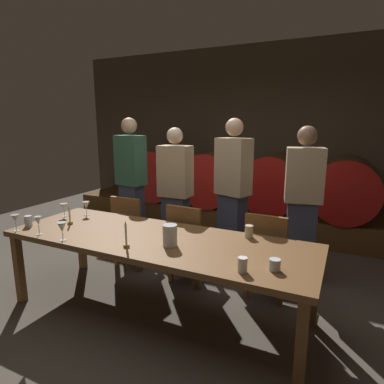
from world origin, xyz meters
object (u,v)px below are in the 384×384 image
(cup_center_left, at_px, (249,231))
(wine_glass_left, at_px, (64,207))
(wine_glass_far_left, at_px, (15,219))
(guest_far_right, at_px, (302,205))
(wine_barrel_far_left, at_px, (164,174))
(candle_left, at_px, (70,218))
(guest_center_left, at_px, (175,196))
(cup_far_right, at_px, (275,265))
(wine_barrel_center_left, at_px, (215,178))
(pitcher, at_px, (170,235))
(chair_left, at_px, (132,228))
(wine_barrel_center_right, at_px, (275,183))
(wine_glass_right, at_px, (38,221))
(guest_far_left, at_px, (131,183))
(cup_center_right, at_px, (242,265))
(wine_glass_far_right, at_px, (62,228))
(candle_right, at_px, (126,240))
(wine_glass_center, at_px, (86,205))
(cup_far_left, at_px, (28,221))
(wine_barrel_far_right, at_px, (346,188))
(chair_right, at_px, (267,251))
(guest_center_right, at_px, (233,194))
(dining_table, at_px, (156,244))
(chair_center, at_px, (188,240))

(cup_center_left, bearing_deg, wine_glass_left, -173.42)
(wine_glass_far_left, bearing_deg, guest_far_right, 35.10)
(wine_barrel_far_left, distance_m, candle_left, 2.83)
(guest_center_left, xyz_separation_m, cup_far_right, (1.47, -1.27, -0.08))
(wine_barrel_center_left, relative_size, pitcher, 5.31)
(chair_left, bearing_deg, cup_center_left, 166.99)
(wine_barrel_center_right, distance_m, wine_glass_right, 3.45)
(wine_glass_right, bearing_deg, wine_barrel_far_left, 99.65)
(guest_far_left, relative_size, cup_far_right, 21.79)
(wine_barrel_far_left, height_order, cup_center_right, wine_barrel_far_left)
(candle_left, relative_size, wine_glass_far_right, 1.31)
(wine_glass_right, relative_size, cup_center_right, 1.62)
(candle_right, relative_size, wine_glass_far_right, 1.39)
(wine_barrel_far_left, relative_size, wine_glass_center, 6.22)
(cup_far_left, bearing_deg, chair_left, 63.82)
(wine_barrel_center_right, distance_m, wine_barrel_far_right, 1.00)
(chair_right, xyz_separation_m, cup_center_right, (0.06, -1.04, 0.29))
(pitcher, distance_m, wine_glass_far_left, 1.51)
(chair_right, distance_m, guest_center_right, 0.86)
(wine_barrel_center_left, xyz_separation_m, cup_far_left, (-0.76, -3.00, -0.03))
(wine_barrel_center_right, xyz_separation_m, dining_table, (-0.47, -2.73, -0.14))
(cup_far_left, distance_m, cup_far_right, 2.38)
(wine_glass_left, bearing_deg, wine_barrel_far_right, 43.80)
(wine_glass_far_left, relative_size, cup_center_right, 1.52)
(wine_barrel_center_right, xyz_separation_m, guest_far_right, (0.60, -1.51, 0.06))
(wine_glass_left, distance_m, cup_center_right, 2.18)
(wine_barrel_far_right, xyz_separation_m, dining_table, (-1.47, -2.73, -0.14))
(guest_far_right, distance_m, cup_far_right, 1.44)
(dining_table, distance_m, guest_center_left, 1.15)
(wine_glass_far_left, distance_m, wine_glass_far_right, 0.58)
(candle_right, distance_m, wine_glass_far_left, 1.18)
(guest_far_right, height_order, candle_right, guest_far_right)
(guest_far_left, bearing_deg, candle_left, 105.42)
(guest_center_left, bearing_deg, wine_barrel_center_right, -117.80)
(candle_left, height_order, cup_far_right, candle_left)
(chair_left, xyz_separation_m, cup_far_left, (-0.49, -1.00, 0.29))
(guest_center_left, relative_size, wine_glass_right, 9.85)
(wine_glass_center, distance_m, cup_center_left, 1.80)
(wine_barrel_far_right, relative_size, cup_center_left, 8.70)
(wine_glass_left, xyz_separation_m, cup_center_left, (1.98, 0.23, -0.05))
(wine_barrel_far_right, distance_m, cup_far_left, 4.08)
(chair_right, bearing_deg, dining_table, 41.72)
(guest_far_right, relative_size, wine_glass_far_left, 10.63)
(chair_left, xyz_separation_m, wine_glass_right, (-0.19, -1.12, 0.36))
(cup_center_left, bearing_deg, cup_far_right, -58.72)
(wine_glass_far_right, bearing_deg, wine_glass_far_left, -179.26)
(dining_table, height_order, cup_far_left, cup_far_left)
(guest_center_right, relative_size, pitcher, 9.89)
(chair_center, height_order, cup_far_left, chair_center)
(chair_center, height_order, cup_center_right, chair_center)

